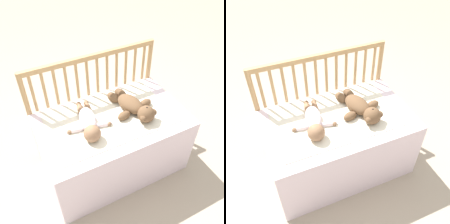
# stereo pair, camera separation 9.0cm
# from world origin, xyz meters

# --- Properties ---
(ground_plane) EXTENTS (12.00, 12.00, 0.00)m
(ground_plane) POSITION_xyz_m (0.00, 0.00, 0.00)
(ground_plane) COLOR tan
(crib_mattress) EXTENTS (1.06, 0.63, 0.52)m
(crib_mattress) POSITION_xyz_m (0.00, 0.00, 0.26)
(crib_mattress) COLOR silver
(crib_mattress) RESTS_ON ground_plane
(crib_rail) EXTENTS (1.06, 0.04, 0.86)m
(crib_rail) POSITION_xyz_m (-0.00, 0.34, 0.61)
(crib_rail) COLOR tan
(crib_rail) RESTS_ON ground_plane
(blanket) EXTENTS (0.87, 0.53, 0.01)m
(blanket) POSITION_xyz_m (-0.02, 0.03, 0.52)
(blanket) COLOR silver
(blanket) RESTS_ON crib_mattress
(teddy_bear) EXTENTS (0.32, 0.44, 0.12)m
(teddy_bear) POSITION_xyz_m (0.17, 0.01, 0.57)
(teddy_bear) COLOR brown
(teddy_bear) RESTS_ON crib_mattress
(baby) EXTENTS (0.33, 0.42, 0.11)m
(baby) POSITION_xyz_m (-0.18, 0.01, 0.56)
(baby) COLOR white
(baby) RESTS_ON crib_mattress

